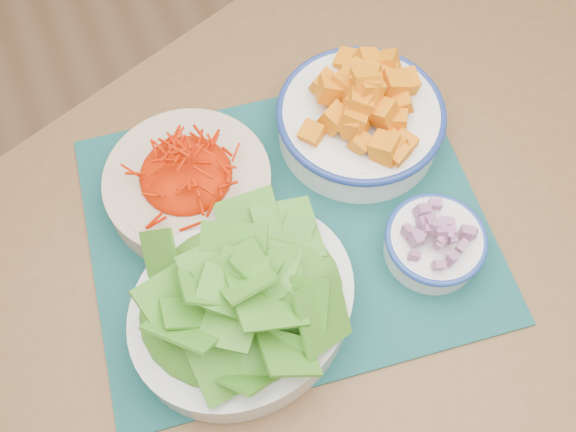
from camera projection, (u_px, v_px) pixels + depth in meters
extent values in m
plane|color=#AC7D53|center=(366.00, 384.00, 1.50)|extent=(4.00, 4.00, 0.00)
cube|color=brown|center=(342.00, 251.00, 0.86)|extent=(1.51, 1.26, 0.04)
cylinder|color=brown|center=(392.00, 56.00, 1.50)|extent=(0.06, 0.06, 0.71)
cube|color=#0C3434|center=(288.00, 227.00, 0.85)|extent=(0.57, 0.49, 0.00)
cylinder|color=beige|center=(189.00, 186.00, 0.85)|extent=(0.27, 0.27, 0.05)
ellipsoid|color=red|center=(185.00, 169.00, 0.81)|extent=(0.19, 0.19, 0.04)
cylinder|color=white|center=(359.00, 123.00, 0.89)|extent=(0.29, 0.29, 0.06)
torus|color=navy|center=(361.00, 113.00, 0.87)|extent=(0.23, 0.23, 0.01)
ellipsoid|color=orange|center=(364.00, 97.00, 0.84)|extent=(0.20, 0.20, 0.06)
ellipsoid|color=#2A7315|center=(240.00, 289.00, 0.71)|extent=(0.25, 0.21, 0.07)
cylinder|color=white|center=(434.00, 244.00, 0.82)|extent=(0.13, 0.13, 0.04)
torus|color=#21409A|center=(436.00, 239.00, 0.80)|extent=(0.13, 0.13, 0.01)
ellipsoid|color=#71104D|center=(439.00, 233.00, 0.79)|extent=(0.11, 0.11, 0.02)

